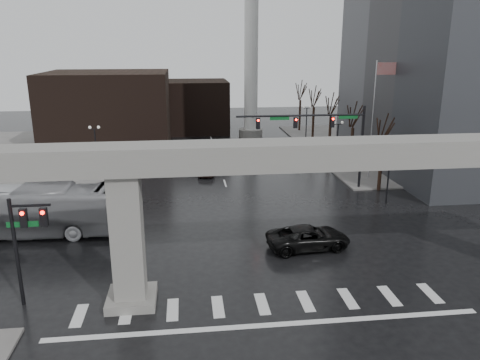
{
  "coord_description": "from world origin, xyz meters",
  "views": [
    {
      "loc": [
        -3.83,
        -23.08,
        13.5
      ],
      "look_at": [
        -0.19,
        7.62,
        4.5
      ],
      "focal_mm": 35.0,
      "sensor_mm": 36.0,
      "label": 1
    }
  ],
  "objects": [
    {
      "name": "signal_mast_arm",
      "position": [
        8.99,
        18.8,
        5.83
      ],
      "size": [
        12.12,
        0.43,
        8.0
      ],
      "color": "black",
      "rests_on": "ground"
    },
    {
      "name": "lamp_left_2",
      "position": [
        -13.5,
        42.0,
        3.47
      ],
      "size": [
        1.22,
        0.32,
        5.11
      ],
      "color": "black",
      "rests_on": "ground"
    },
    {
      "name": "building_far_left",
      "position": [
        -14.0,
        42.0,
        5.0
      ],
      "size": [
        16.0,
        14.0,
        10.0
      ],
      "primitive_type": "cube",
      "color": "black",
      "rests_on": "ground"
    },
    {
      "name": "sidewalk_nw",
      "position": [
        -26.0,
        36.0,
        0.07
      ],
      "size": [
        28.0,
        36.0,
        0.15
      ],
      "primitive_type": "cube",
      "color": "slate",
      "rests_on": "ground"
    },
    {
      "name": "city_bus",
      "position": [
        -15.39,
        10.51,
        1.88
      ],
      "size": [
        13.66,
        4.11,
        3.75
      ],
      "primitive_type": "imported",
      "rotation": [
        0.0,
        0.0,
        1.5
      ],
      "color": "#97979B",
      "rests_on": "ground"
    },
    {
      "name": "pickup_truck",
      "position": [
        4.31,
        5.73,
        0.79
      ],
      "size": [
        5.95,
        3.21,
        1.58
      ],
      "primitive_type": "imported",
      "rotation": [
        0.0,
        0.0,
        1.68
      ],
      "color": "black",
      "rests_on": "ground"
    },
    {
      "name": "smokestack",
      "position": [
        6.0,
        46.0,
        13.35
      ],
      "size": [
        3.6,
        3.6,
        30.0
      ],
      "color": "white",
      "rests_on": "ground"
    },
    {
      "name": "lamp_right_0",
      "position": [
        13.5,
        14.0,
        3.47
      ],
      "size": [
        1.22,
        0.32,
        5.11
      ],
      "color": "black",
      "rests_on": "ground"
    },
    {
      "name": "signal_left_pole",
      "position": [
        -12.25,
        0.5,
        4.07
      ],
      "size": [
        2.3,
        0.3,
        6.0
      ],
      "color": "black",
      "rests_on": "ground"
    },
    {
      "name": "lamp_left_1",
      "position": [
        -13.5,
        28.0,
        3.47
      ],
      "size": [
        1.22,
        0.32,
        5.11
      ],
      "color": "black",
      "rests_on": "ground"
    },
    {
      "name": "tree_right_1",
      "position": [
        14.53,
        26.02,
        2.85
      ],
      "size": [
        1.09,
        1.61,
        7.67
      ],
      "color": "black",
      "rests_on": "ground"
    },
    {
      "name": "lamp_right_2",
      "position": [
        13.5,
        42.0,
        3.47
      ],
      "size": [
        1.22,
        0.32,
        5.11
      ],
      "color": "black",
      "rests_on": "ground"
    },
    {
      "name": "sidewalk_ne",
      "position": [
        26.0,
        36.0,
        0.07
      ],
      "size": [
        28.0,
        36.0,
        0.15
      ],
      "primitive_type": "cube",
      "color": "slate",
      "rests_on": "ground"
    },
    {
      "name": "tree_right_0",
      "position": [
        14.53,
        18.02,
        2.79
      ],
      "size": [
        1.09,
        1.58,
        7.5
      ],
      "color": "black",
      "rests_on": "ground"
    },
    {
      "name": "elevated_guideway",
      "position": [
        1.26,
        0.0,
        6.88
      ],
      "size": [
        48.0,
        2.6,
        8.7
      ],
      "color": "gray",
      "rests_on": "ground"
    },
    {
      "name": "lamp_right_1",
      "position": [
        13.5,
        28.0,
        3.47
      ],
      "size": [
        1.22,
        0.32,
        5.11
      ],
      "color": "black",
      "rests_on": "ground"
    },
    {
      "name": "tree_right_3",
      "position": [
        14.53,
        42.02,
        2.98
      ],
      "size": [
        1.11,
        1.66,
        8.02
      ],
      "color": "black",
      "rests_on": "ground"
    },
    {
      "name": "lamp_left_0",
      "position": [
        -13.5,
        14.0,
        3.47
      ],
      "size": [
        1.22,
        0.32,
        5.11
      ],
      "color": "black",
      "rests_on": "ground"
    },
    {
      "name": "tree_right_4",
      "position": [
        14.53,
        50.02,
        3.04
      ],
      "size": [
        1.12,
        1.69,
        8.19
      ],
      "color": "black",
      "rests_on": "ground"
    },
    {
      "name": "far_car",
      "position": [
        -1.53,
        25.57,
        0.72
      ],
      "size": [
        2.51,
        4.47,
        1.44
      ],
      "primitive_type": "imported",
      "rotation": [
        0.0,
        0.0,
        -0.2
      ],
      "color": "black",
      "rests_on": "ground"
    },
    {
      "name": "ground",
      "position": [
        0.0,
        0.0,
        0.0
      ],
      "size": [
        160.0,
        160.0,
        0.0
      ],
      "primitive_type": "plane",
      "color": "black",
      "rests_on": "ground"
    },
    {
      "name": "flagpole_assembly",
      "position": [
        15.29,
        22.0,
        7.53
      ],
      "size": [
        2.06,
        0.12,
        12.0
      ],
      "color": "silver",
      "rests_on": "ground"
    },
    {
      "name": "tree_right_2",
      "position": [
        14.53,
        34.02,
        2.91
      ],
      "size": [
        1.1,
        1.63,
        7.85
      ],
      "color": "black",
      "rests_on": "ground"
    },
    {
      "name": "building_far_mid",
      "position": [
        -2.0,
        52.0,
        4.0
      ],
      "size": [
        10.0,
        10.0,
        8.0
      ],
      "primitive_type": "cube",
      "color": "black",
      "rests_on": "ground"
    }
  ]
}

